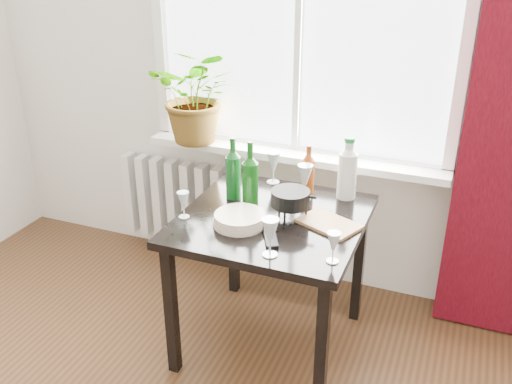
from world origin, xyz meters
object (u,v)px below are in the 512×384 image
at_px(fondue_pot, 290,205).
at_px(wine_bottle_right, 250,174).
at_px(wine_bottle_left, 233,168).
at_px(wineglass_front_right, 270,237).
at_px(table, 272,234).
at_px(cutting_board, 329,224).
at_px(wineglass_back_center, 305,181).
at_px(cleaning_bottle, 348,167).
at_px(wineglass_back_left, 273,167).
at_px(potted_plant, 197,95).
at_px(tv_remote, 270,238).
at_px(plate_stack, 240,219).
at_px(wineglass_far_right, 333,247).
at_px(bottle_amber, 308,169).
at_px(radiator, 181,202).
at_px(wineglass_front_left, 183,205).

bearing_deg(fondue_pot, wine_bottle_right, -177.10).
xyz_separation_m(wine_bottle_left, wineglass_front_right, (0.37, -0.46, -0.07)).
distance_m(table, cutting_board, 0.29).
xyz_separation_m(wineglass_back_center, fondue_pot, (0.00, -0.23, -0.02)).
distance_m(cleaning_bottle, wineglass_back_left, 0.41).
relative_size(wineglass_front_right, fondue_pot, 0.83).
height_order(potted_plant, cleaning_bottle, potted_plant).
bearing_deg(cleaning_bottle, tv_remote, -110.53).
height_order(wine_bottle_left, wineglass_back_center, wine_bottle_left).
bearing_deg(wineglass_back_left, tv_remote, -70.98).
bearing_deg(plate_stack, table, 48.65).
bearing_deg(table, wine_bottle_left, 153.33).
relative_size(fondue_pot, tv_remote, 1.20).
xyz_separation_m(potted_plant, cleaning_bottle, (0.93, -0.21, -0.21)).
bearing_deg(wineglass_back_left, wineglass_far_right, -52.84).
bearing_deg(wineglass_back_center, wine_bottle_right, -140.10).
bearing_deg(wineglass_far_right, cutting_board, 107.77).
bearing_deg(table, fondue_pot, 12.21).
height_order(table, wineglass_back_left, wineglass_back_left).
distance_m(wineglass_front_right, wineglass_far_right, 0.26).
height_order(table, wine_bottle_right, wine_bottle_right).
bearing_deg(bottle_amber, cutting_board, -57.06).
xyz_separation_m(wineglass_back_left, tv_remote, (0.20, -0.58, -0.08)).
distance_m(radiator, cleaning_bottle, 1.27).
height_order(table, cutting_board, cutting_board).
bearing_deg(bottle_amber, wineglass_front_right, -86.89).
bearing_deg(table, wineglass_front_left, -157.44).
distance_m(wine_bottle_right, wineglass_back_center, 0.30).
relative_size(radiator, wineglass_far_right, 5.75).
xyz_separation_m(bottle_amber, wineglass_front_left, (-0.46, -0.48, -0.07)).
bearing_deg(bottle_amber, cleaning_bottle, 6.14).
bearing_deg(wineglass_front_right, wine_bottle_left, 128.65).
distance_m(potted_plant, cutting_board, 1.13).
bearing_deg(wineglass_back_left, potted_plant, 161.54).
bearing_deg(wineglass_back_left, bottle_amber, -15.30).
height_order(plate_stack, tv_remote, plate_stack).
relative_size(potted_plant, bottle_amber, 2.08).
xyz_separation_m(wineglass_back_center, wineglass_front_left, (-0.46, -0.41, -0.03)).
bearing_deg(cutting_board, wineglass_front_right, -114.58).
height_order(wine_bottle_left, wineglass_front_right, wine_bottle_left).
distance_m(table, bottle_amber, 0.40).
height_order(wineglass_front_right, wineglass_back_center, wineglass_back_center).
relative_size(wineglass_far_right, cutting_board, 0.51).
bearing_deg(bottle_amber, wine_bottle_left, -150.17).
relative_size(wine_bottle_right, wineglass_back_left, 1.90).
relative_size(wine_bottle_left, cleaning_bottle, 0.97).
height_order(wineglass_back_left, cutting_board, wineglass_back_left).
relative_size(bottle_amber, cleaning_bottle, 0.80).
xyz_separation_m(fondue_pot, tv_remote, (-0.01, -0.22, -0.06)).
relative_size(radiator, fondue_pot, 3.83).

